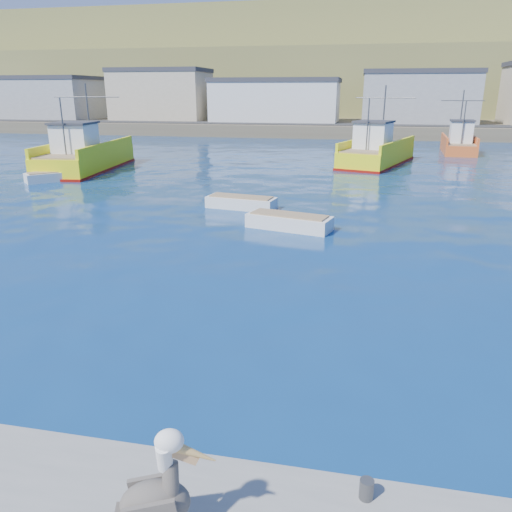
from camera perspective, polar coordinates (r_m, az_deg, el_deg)
The scene contains 10 objects.
ground at distance 11.17m, azimuth -3.80°, elevation -13.51°, with size 260.00×260.00×0.00m, color #072751.
dock_bollards at distance 8.01m, azimuth -6.36°, elevation -22.57°, with size 36.20×0.20×0.30m.
far_shore at distance 118.40m, azimuth 11.05°, elevation 19.50°, with size 200.00×81.00×24.00m.
trawler_yellow_a at distance 41.77m, azimuth -18.96°, elevation 10.70°, with size 5.27×11.81×6.53m.
trawler_yellow_b at distance 43.92m, azimuth 13.60°, elevation 11.45°, with size 6.83×11.31×6.44m.
boat_orange at distance 54.67m, azimuth 22.17°, elevation 11.89°, with size 4.04×7.89×6.00m.
skiff_left at distance 37.40m, azimuth -21.99°, elevation 8.36°, with size 3.58×3.65×0.82m.
skiff_mid at distance 26.46m, azimuth -1.69°, elevation 6.03°, with size 3.80×1.83×0.79m.
skiff_extra at distance 22.46m, azimuth 3.80°, elevation 3.79°, with size 4.00×2.22×0.82m.
pelican at distance 6.89m, azimuth -11.10°, elevation -25.13°, with size 1.27×0.76×1.60m.
Camera 1 is at (2.62, -9.13, 5.88)m, focal length 35.00 mm.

